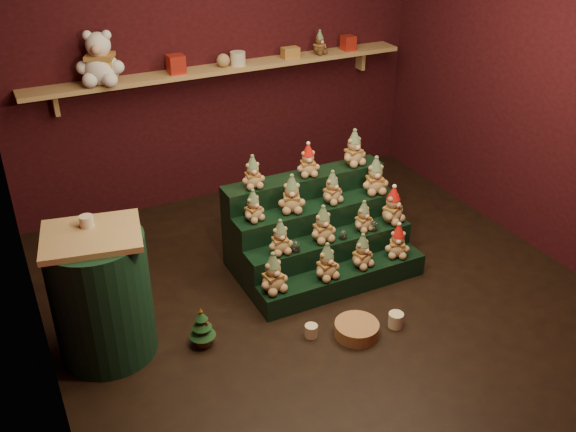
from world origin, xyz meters
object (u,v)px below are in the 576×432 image
side_table (101,295)px  wicker_basket (357,329)px  snow_globe_a (296,246)px  mug_right (396,320)px  riser_tier_front (343,280)px  mini_christmas_tree (202,327)px  snow_globe_c (374,226)px  white_bear (99,51)px  mug_left (311,331)px  snow_globe_b (343,234)px  brown_bear (320,43)px

side_table → wicker_basket: 1.77m
snow_globe_a → mug_right: 0.91m
side_table → riser_tier_front: bearing=7.2°
side_table → mini_christmas_tree: 0.71m
snow_globe_c → white_bear: bearing=133.8°
snow_globe_c → side_table: size_ratio=0.09×
riser_tier_front → snow_globe_c: bearing=23.6°
side_table → mug_left: size_ratio=10.11×
snow_globe_b → snow_globe_c: snow_globe_c is taller
snow_globe_b → snow_globe_c: 0.28m
riser_tier_front → mug_left: 0.62m
wicker_basket → brown_bear: brown_bear is taller
riser_tier_front → snow_globe_c: (0.37, 0.16, 0.31)m
mini_christmas_tree → mug_right: mini_christmas_tree is taller
mini_christmas_tree → white_bear: bearing=92.0°
snow_globe_a → mug_left: (-0.15, -0.54, -0.36)m
brown_bear → wicker_basket: bearing=-128.9°
snow_globe_b → white_bear: size_ratio=0.14×
snow_globe_a → mini_christmas_tree: (-0.87, -0.29, -0.25)m
riser_tier_front → snow_globe_c: snow_globe_c is taller
snow_globe_a → mug_right: size_ratio=0.85×
side_table → wicker_basket: bearing=-10.6°
side_table → snow_globe_a: bearing=12.7°
snow_globe_b → side_table: (-1.87, -0.05, 0.06)m
mini_christmas_tree → brown_bear: (1.99, 1.99, 1.28)m
mug_right → snow_globe_c: bearing=70.5°
riser_tier_front → mini_christmas_tree: bearing=-174.0°
white_bear → brown_bear: (2.06, -0.00, -0.16)m
white_bear → brown_bear: white_bear is taller
mini_christmas_tree → white_bear: size_ratio=0.57×
mug_left → brown_bear: bearing=60.4°
snow_globe_c → brown_bear: brown_bear is taller
mug_right → white_bear: (-1.38, 2.42, 1.54)m
mug_right → snow_globe_a: bearing=122.0°
mug_right → white_bear: white_bear is taller
mug_right → mug_left: bearing=163.8°
snow_globe_c → white_bear: (-1.64, 1.71, 1.19)m
riser_tier_front → mug_left: (-0.49, -0.38, -0.04)m
riser_tier_front → mug_left: size_ratio=15.21×
snow_globe_c → mug_right: snow_globe_c is taller
mug_left → wicker_basket: (0.29, -0.13, 0.00)m
riser_tier_front → side_table: bearing=176.4°
riser_tier_front → mug_right: (0.11, -0.56, -0.04)m
riser_tier_front → white_bear: white_bear is taller
wicker_basket → white_bear: size_ratio=0.57×
side_table → mini_christmas_tree: (0.59, -0.24, -0.31)m
snow_globe_c → white_bear: size_ratio=0.16×
snow_globe_b → mug_right: bearing=-87.6°
side_table → brown_bear: 3.27m
mug_left → wicker_basket: size_ratio=0.29×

